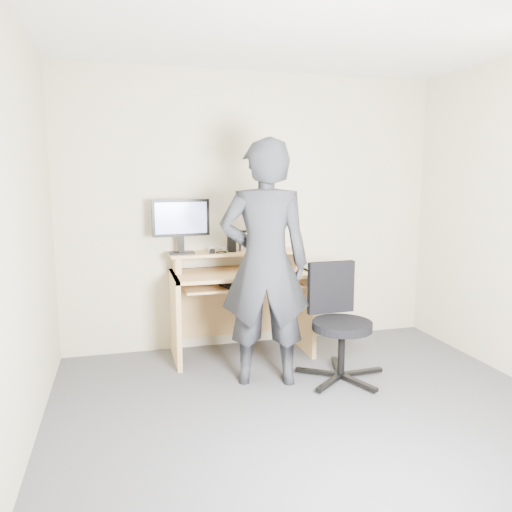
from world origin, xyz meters
name	(u,v)px	position (x,y,z in m)	size (l,w,h in m)	color
ground	(326,429)	(0.00, 0.00, 0.00)	(3.50, 3.50, 0.00)	#4C4C50
back_wall	(254,212)	(0.00, 1.75, 1.25)	(3.50, 0.02, 2.50)	#BAB294
ceiling	(336,7)	(0.00, 0.00, 2.50)	(3.50, 3.50, 0.02)	white
desk	(239,292)	(-0.20, 1.53, 0.55)	(1.20, 0.60, 0.91)	tan
monitor	(181,221)	(-0.70, 1.58, 1.19)	(0.50, 0.14, 0.47)	black
external_drive	(232,240)	(-0.25, 1.60, 1.01)	(0.07, 0.13, 0.20)	black
travel_mug	(243,242)	(-0.14, 1.59, 0.99)	(0.07, 0.07, 0.17)	silver
smartphone	(255,251)	(-0.05, 1.55, 0.92)	(0.07, 0.13, 0.01)	black
charger	(212,251)	(-0.44, 1.53, 0.93)	(0.04, 0.04, 0.04)	black
headphones	(217,250)	(-0.36, 1.69, 0.92)	(0.16, 0.16, 0.02)	silver
keyboard	(248,283)	(-0.16, 1.36, 0.67)	(0.46, 0.18, 0.03)	black
mouse	(271,270)	(0.04, 1.35, 0.77)	(0.10, 0.06, 0.04)	black
office_chair	(338,318)	(0.42, 0.76, 0.48)	(0.68, 0.70, 0.88)	black
person	(265,264)	(-0.17, 0.82, 0.93)	(0.68, 0.44, 1.85)	black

